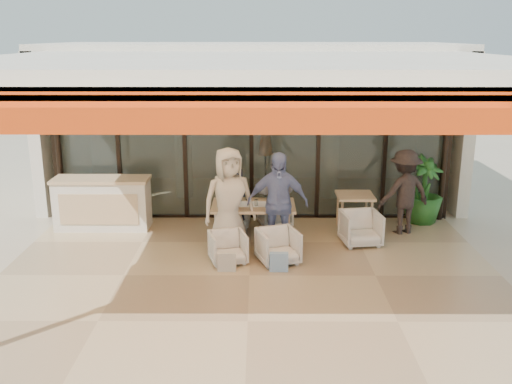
% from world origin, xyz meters
% --- Properties ---
extents(ground, '(70.00, 70.00, 0.00)m').
position_xyz_m(ground, '(0.00, 0.00, 0.00)').
color(ground, '#C6B293').
rests_on(ground, ground).
extents(terrace_floor, '(8.00, 6.00, 0.01)m').
position_xyz_m(terrace_floor, '(0.00, 0.00, 0.01)').
color(terrace_floor, tan).
rests_on(terrace_floor, ground).
extents(terrace_structure, '(8.00, 6.00, 3.40)m').
position_xyz_m(terrace_structure, '(0.00, -0.26, 3.25)').
color(terrace_structure, silver).
rests_on(terrace_structure, ground).
extents(glass_storefront, '(8.08, 0.10, 3.20)m').
position_xyz_m(glass_storefront, '(0.00, 3.00, 1.60)').
color(glass_storefront, '#9EADA3').
rests_on(glass_storefront, ground).
extents(interior_block, '(9.05, 3.62, 3.52)m').
position_xyz_m(interior_block, '(0.01, 5.31, 2.23)').
color(interior_block, silver).
rests_on(interior_block, ground).
extents(host_counter, '(1.85, 0.65, 1.04)m').
position_xyz_m(host_counter, '(-2.91, 2.30, 0.53)').
color(host_counter, silver).
rests_on(host_counter, ground).
extents(dining_table, '(1.50, 0.90, 0.93)m').
position_xyz_m(dining_table, '(0.04, 1.53, 0.69)').
color(dining_table, '#E4C38B').
rests_on(dining_table, ground).
extents(chair_far_left, '(0.70, 0.66, 0.68)m').
position_xyz_m(chair_far_left, '(-0.37, 2.48, 0.34)').
color(chair_far_left, silver).
rests_on(chair_far_left, ground).
extents(chair_far_right, '(0.72, 0.69, 0.61)m').
position_xyz_m(chair_far_right, '(0.47, 2.48, 0.30)').
color(chair_far_right, silver).
rests_on(chair_far_right, ground).
extents(chair_near_left, '(0.70, 0.68, 0.59)m').
position_xyz_m(chair_near_left, '(-0.37, 0.58, 0.30)').
color(chair_near_left, silver).
rests_on(chair_near_left, ground).
extents(chair_near_right, '(0.79, 0.76, 0.65)m').
position_xyz_m(chair_near_right, '(0.47, 0.58, 0.32)').
color(chair_near_right, silver).
rests_on(chair_near_right, ground).
extents(diner_navy, '(0.62, 0.43, 1.63)m').
position_xyz_m(diner_navy, '(-0.37, 1.98, 0.82)').
color(diner_navy, '#182035').
rests_on(diner_navy, ground).
extents(diner_grey, '(0.89, 0.76, 1.61)m').
position_xyz_m(diner_grey, '(0.47, 1.98, 0.81)').
color(diner_grey, slate).
rests_on(diner_grey, ground).
extents(diner_cream, '(1.06, 0.87, 1.87)m').
position_xyz_m(diner_cream, '(-0.37, 1.08, 0.94)').
color(diner_cream, beige).
rests_on(diner_cream, ground).
extents(diner_periwinkle, '(1.06, 0.45, 1.80)m').
position_xyz_m(diner_periwinkle, '(0.47, 1.08, 0.90)').
color(diner_periwinkle, '#6A76B1').
rests_on(diner_periwinkle, ground).
extents(tote_bag_cream, '(0.30, 0.10, 0.34)m').
position_xyz_m(tote_bag_cream, '(-0.37, 0.18, 0.17)').
color(tote_bag_cream, silver).
rests_on(tote_bag_cream, ground).
extents(tote_bag_blue, '(0.30, 0.10, 0.34)m').
position_xyz_m(tote_bag_blue, '(0.47, 0.18, 0.17)').
color(tote_bag_blue, '#99BFD8').
rests_on(tote_bag_blue, ground).
extents(side_table, '(0.70, 0.70, 0.74)m').
position_xyz_m(side_table, '(2.00, 2.20, 0.64)').
color(side_table, '#E4C38B').
rests_on(side_table, ground).
extents(side_chair, '(0.75, 0.72, 0.69)m').
position_xyz_m(side_chair, '(2.00, 1.45, 0.35)').
color(side_chair, silver).
rests_on(side_chair, ground).
extents(standing_woman, '(1.20, 0.92, 1.65)m').
position_xyz_m(standing_woman, '(2.91, 2.07, 0.82)').
color(standing_woman, black).
rests_on(standing_woman, ground).
extents(potted_palm, '(1.08, 1.08, 1.39)m').
position_xyz_m(potted_palm, '(3.46, 2.71, 0.70)').
color(potted_palm, '#1E5919').
rests_on(potted_palm, ground).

